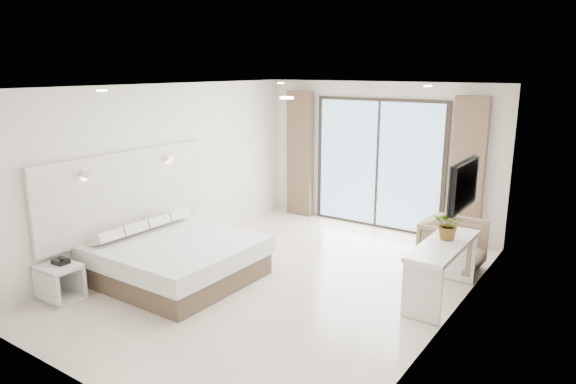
# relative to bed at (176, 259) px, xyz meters

# --- Properties ---
(ground) EXTENTS (6.20, 6.20, 0.00)m
(ground) POSITION_rel_bed_xyz_m (1.29, 0.81, -0.30)
(ground) COLOR beige
(ground) RESTS_ON ground
(room_shell) EXTENTS (4.62, 6.22, 2.72)m
(room_shell) POSITION_rel_bed_xyz_m (1.09, 1.49, 1.28)
(room_shell) COLOR silver
(room_shell) RESTS_ON ground
(bed) EXTENTS (2.04, 1.94, 0.71)m
(bed) POSITION_rel_bed_xyz_m (0.00, 0.00, 0.00)
(bed) COLOR brown
(bed) RESTS_ON ground
(nightstand) EXTENTS (0.53, 0.44, 0.47)m
(nightstand) POSITION_rel_bed_xyz_m (-0.73, -1.33, -0.06)
(nightstand) COLOR silver
(nightstand) RESTS_ON ground
(phone) EXTENTS (0.21, 0.16, 0.07)m
(phone) POSITION_rel_bed_xyz_m (-0.75, -1.28, 0.21)
(phone) COLOR black
(phone) RESTS_ON nightstand
(console_desk) EXTENTS (0.50, 1.59, 0.77)m
(console_desk) POSITION_rel_bed_xyz_m (3.33, 1.46, 0.26)
(console_desk) COLOR silver
(console_desk) RESTS_ON ground
(plant) EXTENTS (0.45, 0.48, 0.32)m
(plant) POSITION_rel_bed_xyz_m (3.33, 1.64, 0.63)
(plant) COLOR #33662D
(plant) RESTS_ON console_desk
(armchair) EXTENTS (0.79, 0.84, 0.84)m
(armchair) POSITION_rel_bed_xyz_m (3.14, 2.56, 0.12)
(armchair) COLOR #977F63
(armchair) RESTS_ON ground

